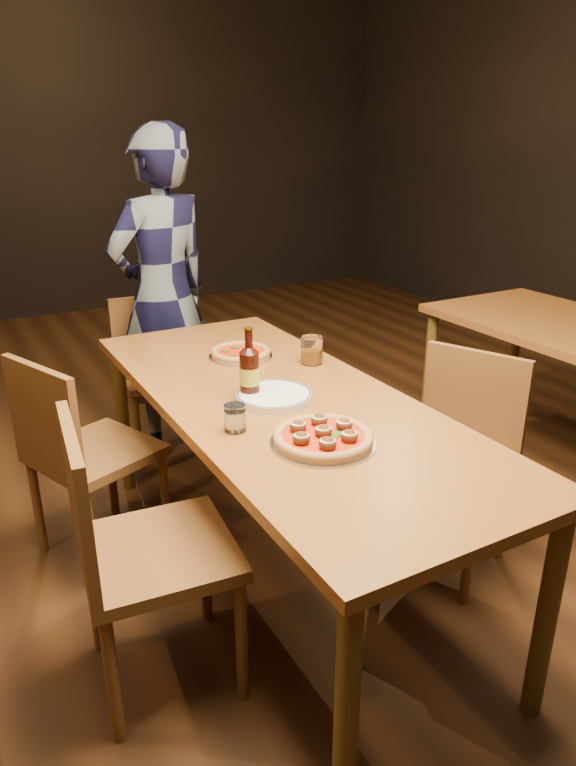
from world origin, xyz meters
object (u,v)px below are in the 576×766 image
table_main (281,415)px  chair_main_sw (96,451)px  chair_main_nw (158,549)px  plate_stack (274,396)px  water_glass (235,418)px  chair_end (159,374)px  beer_bottle (249,374)px  chair_main_e (449,464)px  diner (163,296)px  pizza_margherita (241,353)px  pizza_meatball (323,437)px  amber_glass (312,350)px

table_main → chair_main_sw: size_ratio=2.21×
chair_main_nw → plate_stack: 0.66m
table_main → water_glass: 0.33m
chair_end → water_glass: size_ratio=9.86×
beer_bottle → chair_main_sw: bearing=135.9°
chair_main_e → diner: diner is taller
chair_end → chair_main_sw: bearing=-119.3°
table_main → pizza_margherita: (0.06, 0.47, 0.09)m
chair_main_sw → chair_end: bearing=-55.5°
pizza_meatball → plate_stack: pizza_meatball is taller
beer_bottle → amber_glass: bearing=28.5°
chair_main_e → plate_stack: chair_main_e is taller
chair_main_sw → pizza_margherita: bearing=-114.8°
chair_main_sw → beer_bottle: beer_bottle is taller
table_main → chair_main_sw: bearing=138.4°
diner → beer_bottle: bearing=66.6°
chair_main_nw → pizza_meatball: 0.59m
chair_end → pizza_meatball: size_ratio=2.64×
pizza_margherita → plate_stack: size_ratio=1.00×
chair_main_e → diner: bearing=176.6°
water_glass → chair_main_sw: bearing=114.6°
chair_main_nw → chair_main_sw: 0.77m
chair_main_nw → plate_stack: size_ratio=3.53×
plate_stack → amber_glass: (0.31, 0.27, 0.04)m
chair_main_sw → beer_bottle: 0.76m
water_glass → pizza_margherita: bearing=63.4°
diner → chair_main_sw: bearing=36.0°
pizza_meatball → beer_bottle: beer_bottle is taller
amber_glass → diner: (-0.26, 1.05, 0.03)m
table_main → chair_end: chair_end is taller
chair_main_e → chair_main_nw: bearing=-113.0°
chair_main_sw → plate_stack: size_ratio=3.39×
table_main → chair_main_nw: 0.66m
diner → chair_main_nw: bearing=51.7°
chair_main_e → water_glass: size_ratio=10.31×
chair_main_nw → pizza_margherita: size_ratio=3.54×
plate_stack → amber_glass: size_ratio=2.41×
chair_main_nw → pizza_margherita: 1.01m
table_main → chair_main_e: chair_main_e is taller
chair_end → pizza_margherita: size_ratio=3.20×
pizza_margherita → amber_glass: amber_glass is taller
chair_main_e → amber_glass: 0.70m
chair_main_e → chair_end: bearing=178.9°
table_main → amber_glass: (0.28, 0.25, 0.13)m
beer_bottle → pizza_margherita: bearing=68.9°
chair_end → diner: diner is taller
table_main → beer_bottle: 0.20m
chair_main_nw → chair_main_e: bearing=-83.6°
pizza_margherita → amber_glass: bearing=-44.9°
chair_main_sw → table_main: bearing=-153.5°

